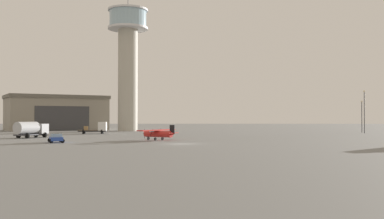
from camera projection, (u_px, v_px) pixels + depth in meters
The scene contains 9 objects.
ground_plane at pixel (181, 144), 62.96m from camera, with size 400.00×400.00×0.00m, color slate.
control_tower at pixel (128, 54), 122.86m from camera, with size 11.29×11.29×38.54m.
hangar at pixel (56, 113), 132.20m from camera, with size 33.34×29.36×10.46m.
airplane_red at pixel (158, 133), 72.67m from camera, with size 6.67×8.09×2.61m.
truck_fuel_tanker_silver at pixel (31, 129), 81.19m from camera, with size 4.88×7.00×3.04m.
truck_flatbed_white at pixel (97, 128), 101.88m from camera, with size 6.70×3.57×2.78m.
car_blue at pixel (56, 138), 66.04m from camera, with size 3.30×4.50×1.37m.
light_post_east at pixel (364, 108), 104.93m from camera, with size 0.44×0.44×10.44m.
light_post_north at pixel (362, 113), 110.24m from camera, with size 0.44×0.44×8.14m.
Camera 1 is at (3.32, -62.97, 3.84)m, focal length 40.60 mm.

